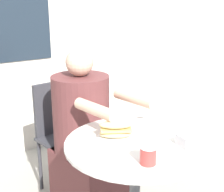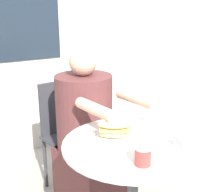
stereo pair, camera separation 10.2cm
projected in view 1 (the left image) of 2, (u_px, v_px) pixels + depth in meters
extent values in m
cube|color=beige|center=(14.00, 9.00, 2.83)|extent=(8.00, 0.08, 2.80)
cylinder|color=beige|center=(136.00, 144.00, 1.65)|extent=(0.76, 0.76, 0.02)
cube|color=#333338|center=(68.00, 140.00, 2.41)|extent=(0.42, 0.42, 0.02)
cube|color=#333338|center=(54.00, 108.00, 2.47)|extent=(0.35, 0.07, 0.42)
cylinder|color=#333338|center=(98.00, 166.00, 2.47)|extent=(0.03, 0.03, 0.43)
cylinder|color=#333338|center=(63.00, 182.00, 2.26)|extent=(0.03, 0.03, 0.43)
cylinder|color=#333338|center=(74.00, 152.00, 2.70)|extent=(0.03, 0.03, 0.43)
cylinder|color=#333338|center=(40.00, 165.00, 2.49)|extent=(0.03, 0.03, 0.43)
cube|color=brown|center=(89.00, 181.00, 2.25)|extent=(0.43, 0.53, 0.45)
cylinder|color=brown|center=(81.00, 114.00, 2.16)|extent=(0.39, 0.39, 0.54)
sphere|color=#D6A889|center=(80.00, 62.00, 2.05)|extent=(0.19, 0.19, 0.19)
cylinder|color=#D6A889|center=(134.00, 98.00, 1.96)|extent=(0.10, 0.32, 0.07)
cylinder|color=#D6A889|center=(95.00, 109.00, 1.76)|extent=(0.10, 0.32, 0.07)
cylinder|color=white|center=(116.00, 138.00, 1.69)|extent=(0.21, 0.21, 0.01)
ellipsoid|color=#DBB77A|center=(116.00, 134.00, 1.68)|extent=(0.19, 0.16, 0.04)
cube|color=#D6BC66|center=(116.00, 129.00, 1.67)|extent=(0.18, 0.16, 0.01)
ellipsoid|color=#DBB77A|center=(116.00, 125.00, 1.66)|extent=(0.19, 0.16, 0.04)
cylinder|color=#B73D38|center=(148.00, 156.00, 1.42)|extent=(0.08, 0.08, 0.08)
cylinder|color=white|center=(148.00, 147.00, 1.40)|extent=(0.08, 0.08, 0.01)
cube|color=silver|center=(187.00, 141.00, 1.59)|extent=(0.10, 0.10, 0.06)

